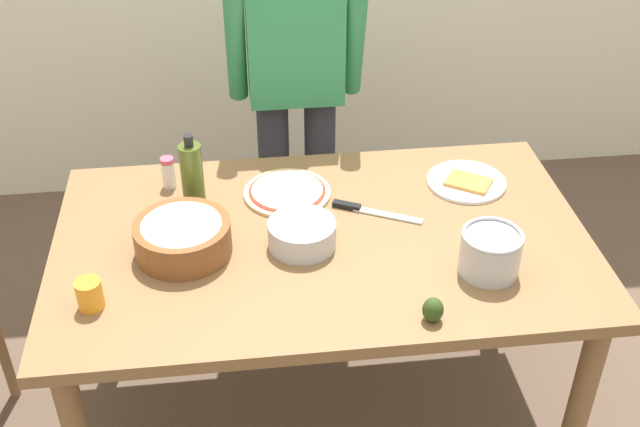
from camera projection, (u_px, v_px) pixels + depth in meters
The scene contains 13 objects.
ground at pixel (322, 408), 2.80m from camera, with size 8.00×8.00×0.00m, color brown.
dining_table at pixel (322, 260), 2.42m from camera, with size 1.60×0.96×0.76m.
person_cook at pixel (295, 75), 2.88m from camera, with size 0.49×0.25×1.62m.
pizza_raw_on_board at pixel (287, 192), 2.55m from camera, with size 0.28×0.28×0.02m.
plate_with_slice at pixel (467, 182), 2.60m from camera, with size 0.26×0.26×0.02m.
popcorn_bowl at pixel (182, 235), 2.27m from camera, with size 0.28×0.28×0.11m.
mixing_bowl_steel at pixel (302, 234), 2.31m from camera, with size 0.20×0.20×0.08m.
olive_oil_bottle at pixel (192, 176), 2.43m from camera, with size 0.07×0.07×0.26m.
steel_pot at pixel (490, 252), 2.20m from camera, with size 0.17×0.17×0.13m.
cup_orange at pixel (90, 294), 2.08m from camera, with size 0.07×0.07×0.09m, color orange.
salt_shaker at pixel (168, 172), 2.56m from camera, with size 0.04×0.04×0.11m.
chef_knife at pixel (366, 210), 2.47m from camera, with size 0.27×0.15×0.02m.
avocado at pixel (433, 310), 2.05m from camera, with size 0.06×0.06×0.07m, color #2D4219.
Camera 1 is at (-0.23, -1.89, 2.17)m, focal length 44.35 mm.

